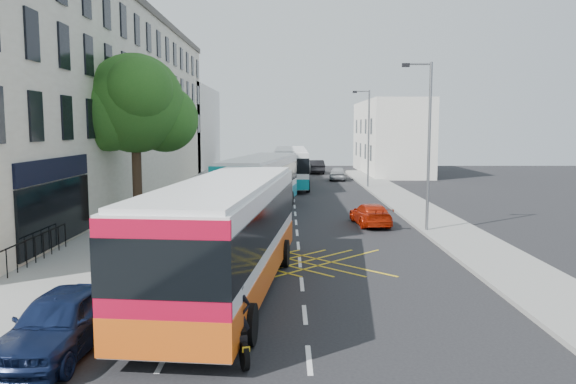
{
  "coord_description": "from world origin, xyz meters",
  "views": [
    {
      "loc": [
        -0.48,
        -14.83,
        5.09
      ],
      "look_at": [
        -0.44,
        10.23,
        2.2
      ],
      "focal_mm": 35.0,
      "sensor_mm": 36.0,
      "label": 1
    }
  ],
  "objects_px": {
    "bus_near": "(227,234)",
    "bus_mid": "(260,183)",
    "lamp_near": "(427,137)",
    "distant_car_grey": "(278,174)",
    "parked_car_blue": "(61,322)",
    "street_tree": "(134,104)",
    "motorbike": "(237,321)",
    "red_hatchback": "(371,214)",
    "distant_car_dark": "(316,167)",
    "bus_far": "(291,167)",
    "parked_car_silver": "(171,227)",
    "distant_car_silver": "(338,173)",
    "lamp_far": "(367,133)"
  },
  "relations": [
    {
      "from": "distant_car_grey",
      "to": "lamp_far",
      "type": "bearing_deg",
      "value": -46.73
    },
    {
      "from": "bus_near",
      "to": "distant_car_grey",
      "type": "xyz_separation_m",
      "value": [
        0.96,
        36.67,
        -1.17
      ]
    },
    {
      "from": "lamp_near",
      "to": "lamp_far",
      "type": "bearing_deg",
      "value": 90.0
    },
    {
      "from": "bus_near",
      "to": "parked_car_blue",
      "type": "xyz_separation_m",
      "value": [
        -3.26,
        -4.64,
        -1.11
      ]
    },
    {
      "from": "street_tree",
      "to": "bus_far",
      "type": "bearing_deg",
      "value": 65.22
    },
    {
      "from": "parked_car_silver",
      "to": "red_hatchback",
      "type": "bearing_deg",
      "value": 21.77
    },
    {
      "from": "distant_car_grey",
      "to": "lamp_near",
      "type": "bearing_deg",
      "value": -79.22
    },
    {
      "from": "bus_near",
      "to": "motorbike",
      "type": "bearing_deg",
      "value": -75.25
    },
    {
      "from": "lamp_near",
      "to": "motorbike",
      "type": "height_order",
      "value": "lamp_near"
    },
    {
      "from": "red_hatchback",
      "to": "street_tree",
      "type": "bearing_deg",
      "value": -9.11
    },
    {
      "from": "parked_car_silver",
      "to": "distant_car_dark",
      "type": "relative_size",
      "value": 0.98
    },
    {
      "from": "street_tree",
      "to": "distant_car_grey",
      "type": "height_order",
      "value": "street_tree"
    },
    {
      "from": "street_tree",
      "to": "parked_car_blue",
      "type": "distance_m",
      "value": 18.62
    },
    {
      "from": "bus_far",
      "to": "red_hatchback",
      "type": "distance_m",
      "value": 19.33
    },
    {
      "from": "lamp_near",
      "to": "distant_car_grey",
      "type": "xyz_separation_m",
      "value": [
        -7.58,
        26.75,
        -3.95
      ]
    },
    {
      "from": "parked_car_blue",
      "to": "parked_car_silver",
      "type": "distance_m",
      "value": 12.02
    },
    {
      "from": "street_tree",
      "to": "parked_car_silver",
      "type": "height_order",
      "value": "street_tree"
    },
    {
      "from": "distant_car_grey",
      "to": "bus_far",
      "type": "bearing_deg",
      "value": -83.26
    },
    {
      "from": "bus_mid",
      "to": "bus_far",
      "type": "relative_size",
      "value": 1.03
    },
    {
      "from": "motorbike",
      "to": "bus_mid",
      "type": "bearing_deg",
      "value": 74.15
    },
    {
      "from": "parked_car_silver",
      "to": "bus_near",
      "type": "bearing_deg",
      "value": -70.69
    },
    {
      "from": "parked_car_blue",
      "to": "red_hatchback",
      "type": "distance_m",
      "value": 19.21
    },
    {
      "from": "distant_car_silver",
      "to": "motorbike",
      "type": "bearing_deg",
      "value": 88.78
    },
    {
      "from": "lamp_near",
      "to": "bus_near",
      "type": "height_order",
      "value": "lamp_near"
    },
    {
      "from": "street_tree",
      "to": "motorbike",
      "type": "distance_m",
      "value": 19.9
    },
    {
      "from": "lamp_near",
      "to": "bus_far",
      "type": "bearing_deg",
      "value": 106.9
    },
    {
      "from": "bus_near",
      "to": "distant_car_silver",
      "type": "xyz_separation_m",
      "value": [
        6.81,
        37.34,
        -1.16
      ]
    },
    {
      "from": "red_hatchback",
      "to": "parked_car_blue",
      "type": "bearing_deg",
      "value": 55.09
    },
    {
      "from": "bus_near",
      "to": "distant_car_grey",
      "type": "distance_m",
      "value": 36.7
    },
    {
      "from": "bus_near",
      "to": "bus_mid",
      "type": "relative_size",
      "value": 1.04
    },
    {
      "from": "street_tree",
      "to": "parked_car_silver",
      "type": "xyz_separation_m",
      "value": [
        2.91,
        -5.51,
        -5.56
      ]
    },
    {
      "from": "street_tree",
      "to": "distant_car_grey",
      "type": "xyz_separation_m",
      "value": [
        7.13,
        23.78,
        -5.63
      ]
    },
    {
      "from": "lamp_far",
      "to": "red_hatchback",
      "type": "height_order",
      "value": "lamp_far"
    },
    {
      "from": "lamp_far",
      "to": "parked_car_silver",
      "type": "bearing_deg",
      "value": -117.62
    },
    {
      "from": "motorbike",
      "to": "distant_car_silver",
      "type": "height_order",
      "value": "motorbike"
    },
    {
      "from": "street_tree",
      "to": "lamp_near",
      "type": "xyz_separation_m",
      "value": [
        14.71,
        -2.97,
        -1.68
      ]
    },
    {
      "from": "bus_mid",
      "to": "parked_car_blue",
      "type": "height_order",
      "value": "bus_mid"
    },
    {
      "from": "bus_near",
      "to": "parked_car_blue",
      "type": "bearing_deg",
      "value": -119.06
    },
    {
      "from": "red_hatchback",
      "to": "distant_car_dark",
      "type": "xyz_separation_m",
      "value": [
        -1.19,
        33.4,
        0.17
      ]
    },
    {
      "from": "distant_car_dark",
      "to": "distant_car_silver",
      "type": "bearing_deg",
      "value": 98.41
    },
    {
      "from": "bus_mid",
      "to": "distant_car_grey",
      "type": "height_order",
      "value": "bus_mid"
    },
    {
      "from": "parked_car_silver",
      "to": "red_hatchback",
      "type": "relative_size",
      "value": 1.12
    },
    {
      "from": "parked_car_blue",
      "to": "distant_car_grey",
      "type": "relative_size",
      "value": 0.89
    },
    {
      "from": "bus_near",
      "to": "parked_car_silver",
      "type": "height_order",
      "value": "bus_near"
    },
    {
      "from": "lamp_near",
      "to": "bus_far",
      "type": "relative_size",
      "value": 0.68
    },
    {
      "from": "bus_far",
      "to": "parked_car_silver",
      "type": "relative_size",
      "value": 2.67
    },
    {
      "from": "street_tree",
      "to": "lamp_far",
      "type": "bearing_deg",
      "value": 49.19
    },
    {
      "from": "street_tree",
      "to": "bus_mid",
      "type": "height_order",
      "value": "street_tree"
    },
    {
      "from": "distant_car_dark",
      "to": "street_tree",
      "type": "bearing_deg",
      "value": 67.11
    },
    {
      "from": "bus_far",
      "to": "distant_car_silver",
      "type": "distance_m",
      "value": 8.0
    }
  ]
}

